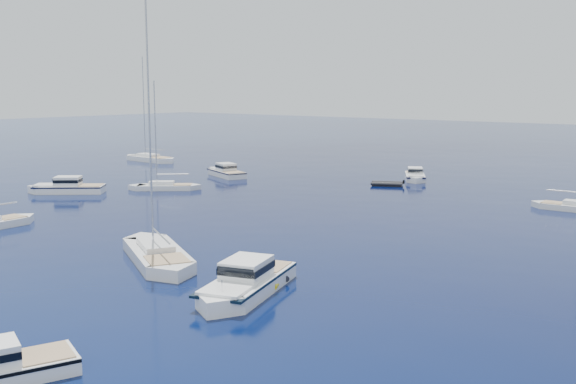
# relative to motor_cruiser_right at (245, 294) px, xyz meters

# --- Properties ---
(ground) EXTENTS (400.00, 400.00, 0.00)m
(ground) POSITION_rel_motor_cruiser_right_xyz_m (-9.50, -6.98, 0.00)
(ground) COLOR #081C4F
(ground) RESTS_ON ground
(motor_cruiser_right) EXTENTS (5.64, 9.98, 2.50)m
(motor_cruiser_right) POSITION_rel_motor_cruiser_right_xyz_m (0.00, 0.00, 0.00)
(motor_cruiser_right) COLOR white
(motor_cruiser_right) RESTS_ON ground
(motor_cruiser_left) EXTENTS (8.49, 7.72, 2.31)m
(motor_cruiser_left) POSITION_rel_motor_cruiser_right_xyz_m (-39.31, 14.91, 0.00)
(motor_cruiser_left) COLOR white
(motor_cruiser_left) RESTS_ON ground
(motor_cruiser_far_l) EXTENTS (8.69, 5.56, 2.19)m
(motor_cruiser_far_l) POSITION_rel_motor_cruiser_right_xyz_m (-35.29, 35.73, 0.00)
(motor_cruiser_far_l) COLOR white
(motor_cruiser_far_l) RESTS_ON ground
(motor_cruiser_horizon) EXTENTS (5.82, 7.72, 1.99)m
(motor_cruiser_horizon) POSITION_rel_motor_cruiser_right_xyz_m (-14.30, 47.64, 0.00)
(motor_cruiser_horizon) COLOR white
(motor_cruiser_horizon) RESTS_ON ground
(sailboat_mid_r) EXTENTS (11.99, 8.54, 17.62)m
(sailboat_mid_r) POSITION_rel_motor_cruiser_right_xyz_m (-9.36, 1.77, 0.00)
(sailboat_mid_r) COLOR silver
(sailboat_mid_r) RESTS_ON ground
(sailboat_mid_l) EXTENTS (7.94, 7.23, 12.55)m
(sailboat_mid_l) POSITION_rel_motor_cruiser_right_xyz_m (-32.70, 23.07, 0.00)
(sailboat_mid_l) COLOR white
(sailboat_mid_l) RESTS_ON ground
(sailboat_centre) EXTENTS (8.44, 2.48, 12.30)m
(sailboat_centre) POSITION_rel_motor_cruiser_right_xyz_m (7.23, 37.93, 0.00)
(sailboat_centre) COLOR silver
(sailboat_centre) RESTS_ON ground
(sailboat_far_l) EXTENTS (11.44, 3.38, 16.67)m
(sailboat_far_l) POSITION_rel_motor_cruiser_right_xyz_m (-56.92, 41.51, 0.00)
(sailboat_far_l) COLOR white
(sailboat_far_l) RESTS_ON ground
(tender_yellow) EXTENTS (3.37, 4.07, 0.95)m
(tender_yellow) POSITION_rel_motor_cruiser_right_xyz_m (-0.30, 2.45, 0.00)
(tender_yellow) COLOR #D0BE0C
(tender_yellow) RESTS_ON ground
(tender_grey_near) EXTENTS (3.96, 3.59, 0.95)m
(tender_grey_near) POSITION_rel_motor_cruiser_right_xyz_m (-1.09, 3.36, 0.00)
(tender_grey_near) COLOR black
(tender_grey_near) RESTS_ON ground
(tender_grey_far) EXTENTS (4.37, 3.53, 0.95)m
(tender_grey_far) POSITION_rel_motor_cruiser_right_xyz_m (-14.58, 41.17, 0.00)
(tender_grey_far) COLOR black
(tender_grey_far) RESTS_ON ground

